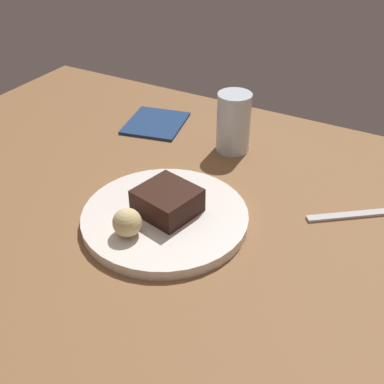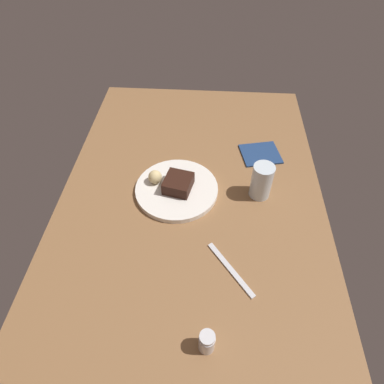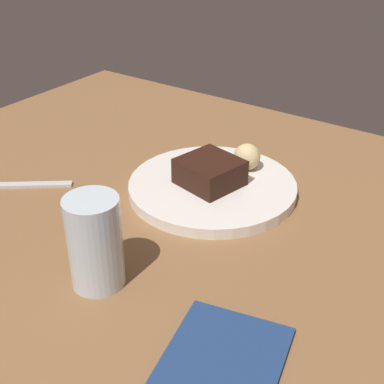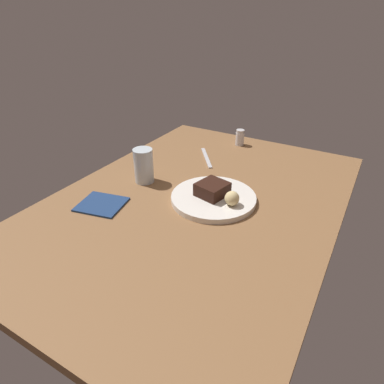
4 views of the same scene
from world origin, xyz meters
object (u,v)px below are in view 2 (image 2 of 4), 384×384
(dessert_plate, at_px, (177,189))
(salt_shaker, at_px, (207,342))
(butter_knife, at_px, (231,269))
(folded_napkin, at_px, (260,154))
(water_glass, at_px, (262,181))
(bread_roll, at_px, (155,177))
(chocolate_cake_slice, at_px, (178,183))

(dessert_plate, distance_m, salt_shaker, 0.49)
(butter_knife, xyz_separation_m, folded_napkin, (0.47, -0.11, 0.00))
(dessert_plate, distance_m, water_glass, 0.27)
(bread_roll, height_order, folded_napkin, bread_roll)
(chocolate_cake_slice, height_order, folded_napkin, chocolate_cake_slice)
(dessert_plate, height_order, folded_napkin, dessert_plate)
(chocolate_cake_slice, relative_size, folded_napkin, 0.65)
(chocolate_cake_slice, distance_m, water_glass, 0.26)
(water_glass, relative_size, butter_knife, 0.63)
(bread_roll, bearing_deg, dessert_plate, -105.96)
(bread_roll, xyz_separation_m, butter_knife, (-0.30, -0.24, -0.04))
(water_glass, bearing_deg, salt_shaker, 162.50)
(dessert_plate, relative_size, butter_knife, 1.40)
(dessert_plate, relative_size, salt_shaker, 3.93)
(salt_shaker, bearing_deg, water_glass, -17.50)
(chocolate_cake_slice, relative_size, water_glass, 0.73)
(dessert_plate, xyz_separation_m, bread_roll, (0.02, 0.07, 0.03))
(butter_knife, bearing_deg, chocolate_cake_slice, -6.10)
(chocolate_cake_slice, xyz_separation_m, salt_shaker, (-0.47, -0.11, -0.00))
(water_glass, height_order, folded_napkin, water_glass)
(chocolate_cake_slice, xyz_separation_m, water_glass, (0.01, -0.26, 0.02))
(dessert_plate, bearing_deg, folded_napkin, -55.00)
(water_glass, bearing_deg, butter_knife, 161.39)
(bread_roll, height_order, water_glass, water_glass)
(dessert_plate, bearing_deg, bread_roll, 74.04)
(dessert_plate, bearing_deg, water_glass, -88.88)
(chocolate_cake_slice, distance_m, bread_roll, 0.08)
(bread_roll, xyz_separation_m, folded_napkin, (0.18, -0.36, -0.04))
(chocolate_cake_slice, bearing_deg, butter_knife, -148.84)
(chocolate_cake_slice, distance_m, salt_shaker, 0.49)
(butter_knife, bearing_deg, water_glass, -55.88)
(salt_shaker, xyz_separation_m, butter_knife, (0.20, -0.06, -0.03))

